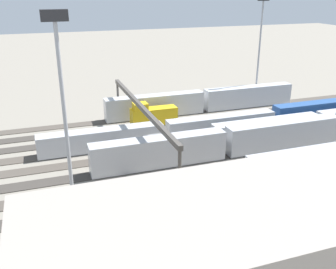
{
  "coord_description": "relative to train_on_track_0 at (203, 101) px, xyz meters",
  "views": [
    {
      "loc": [
        19.33,
        62.67,
        28.27
      ],
      "look_at": [
        -2.25,
        0.32,
        2.5
      ],
      "focal_mm": 40.89,
      "sensor_mm": 36.0,
      "label": 1
    }
  ],
  "objects": [
    {
      "name": "track_bed_7",
      "position": [
        17.35,
        35.0,
        -2.56
      ],
      "size": [
        140.0,
        2.8,
        0.12
      ],
      "primitive_type": "cube",
      "color": "#3D3833",
      "rests_on": "ground_plane"
    },
    {
      "name": "ground_plane",
      "position": [
        17.35,
        17.5,
        -2.62
      ],
      "size": [
        400.0,
        400.0,
        0.0
      ],
      "primitive_type": "plane",
      "color": "gray"
    },
    {
      "name": "track_bed_1",
      "position": [
        17.35,
        5.0,
        -2.56
      ],
      "size": [
        140.0,
        2.8,
        0.12
      ],
      "primitive_type": "cube",
      "color": "#3D3833",
      "rests_on": "ground_plane"
    },
    {
      "name": "track_bed_5",
      "position": [
        17.35,
        25.0,
        -2.56
      ],
      "size": [
        140.0,
        2.8,
        0.12
      ],
      "primitive_type": "cube",
      "color": "#3D3833",
      "rests_on": "ground_plane"
    },
    {
      "name": "train_on_track_4",
      "position": [
        -16.82,
        20.0,
        -0.62
      ],
      "size": [
        47.2,
        3.06,
        3.8
      ],
      "color": "silver",
      "rests_on": "ground_plane"
    },
    {
      "name": "train_on_track_5",
      "position": [
        -5.08,
        25.0,
        0.0
      ],
      "size": [
        71.4,
        3.0,
        5.0
      ],
      "color": "#B7BABF",
      "rests_on": "ground_plane"
    },
    {
      "name": "track_bed_0",
      "position": [
        17.35,
        0.0,
        -2.56
      ],
      "size": [
        140.0,
        2.8,
        0.12
      ],
      "primitive_type": "cube",
      "color": "#4C443D",
      "rests_on": "ground_plane"
    },
    {
      "name": "signal_gantry",
      "position": [
        20.13,
        17.5,
        5.11
      ],
      "size": [
        0.7,
        40.0,
        8.8
      ],
      "color": "#4C4742",
      "rests_on": "ground_plane"
    },
    {
      "name": "light_mast_1",
      "position": [
        34.34,
        37.79,
        14.06
      ],
      "size": [
        2.8,
        0.7,
        26.01
      ],
      "color": "#9EA0A5",
      "rests_on": "ground_plane"
    },
    {
      "name": "track_bed_4",
      "position": [
        17.35,
        20.0,
        -2.56
      ],
      "size": [
        140.0,
        2.8,
        0.12
      ],
      "primitive_type": "cube",
      "color": "#4C443D",
      "rests_on": "ground_plane"
    },
    {
      "name": "train_on_track_1",
      "position": [
        14.18,
        5.0,
        -0.46
      ],
      "size": [
        10.0,
        3.0,
        5.0
      ],
      "color": "gold",
      "rests_on": "ground_plane"
    },
    {
      "name": "track_bed_3",
      "position": [
        17.35,
        15.0,
        -2.56
      ],
      "size": [
        140.0,
        2.8,
        0.12
      ],
      "primitive_type": "cube",
      "color": "#4C443D",
      "rests_on": "ground_plane"
    },
    {
      "name": "track_bed_6",
      "position": [
        17.35,
        30.0,
        -2.56
      ],
      "size": [
        140.0,
        2.8,
        0.12
      ],
      "primitive_type": "cube",
      "color": "#4C443D",
      "rests_on": "ground_plane"
    },
    {
      "name": "maintenance_shed",
      "position": [
        13.55,
        56.71,
        3.36
      ],
      "size": [
        53.78,
        14.42,
        11.97
      ],
      "primitive_type": "cube",
      "color": "#9E9389",
      "rests_on": "ground_plane"
    },
    {
      "name": "track_bed_2",
      "position": [
        17.35,
        10.0,
        -2.56
      ],
      "size": [
        140.0,
        2.8,
        0.12
      ],
      "primitive_type": "cube",
      "color": "#3D3833",
      "rests_on": "ground_plane"
    },
    {
      "name": "train_on_track_0",
      "position": [
        0.0,
        0.0,
        0.0
      ],
      "size": [
        47.2,
        3.0,
        5.0
      ],
      "color": "silver",
      "rests_on": "ground_plane"
    },
    {
      "name": "light_mast_2",
      "position": [
        -15.46,
        -2.06,
        14.12
      ],
      "size": [
        2.8,
        0.7,
        26.12
      ],
      "color": "#9EA0A5",
      "rests_on": "ground_plane"
    },
    {
      "name": "train_on_track_3",
      "position": [
        4.27,
        15.0,
        -0.51
      ],
      "size": [
        66.4,
        3.0,
        4.4
      ],
      "color": "#285193",
      "rests_on": "ground_plane"
    }
  ]
}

